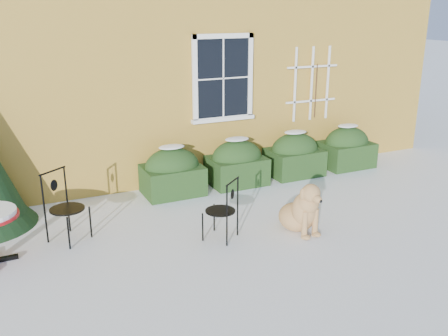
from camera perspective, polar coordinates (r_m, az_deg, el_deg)
ground at (r=7.14m, az=3.47°, el=-9.14°), size 80.00×80.00×0.00m
house at (r=12.94m, az=-11.95°, el=17.39°), size 12.40×8.40×6.40m
hedge_row at (r=9.82m, az=4.86°, el=1.00°), size 4.95×0.80×0.91m
patio_chair_near at (r=7.22m, az=-0.14°, el=-4.75°), size 0.57×0.57×0.92m
patio_chair_far at (r=7.54m, az=-17.75°, el=-4.18°), size 0.64×0.64×1.04m
dog at (r=7.58m, az=8.91°, el=-4.88°), size 0.57×0.94×0.84m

